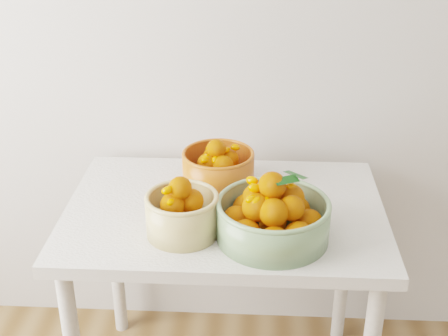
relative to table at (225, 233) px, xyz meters
The scene contains 4 objects.
table is the anchor object (origin of this frame).
bowl_cream 0.26m from the table, 125.86° to the right, with size 0.28×0.28×0.18m.
bowl_green 0.28m from the table, 49.49° to the right, with size 0.42×0.42×0.21m.
bowl_orange 0.21m from the table, 101.91° to the left, with size 0.29×0.29×0.17m.
Camera 1 is at (-0.06, -0.10, 1.73)m, focal length 50.00 mm.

